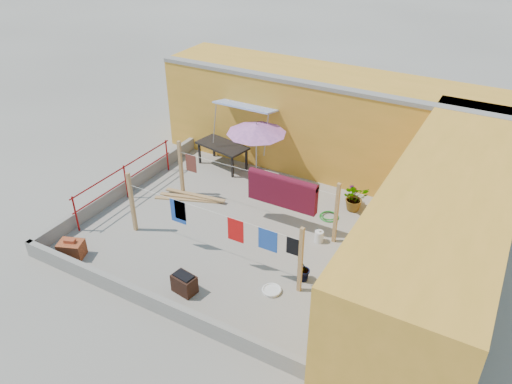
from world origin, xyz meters
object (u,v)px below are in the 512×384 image
brazier (184,283)px  white_basin (272,290)px  brick_stack (72,249)px  green_hose (329,216)px  plant_back_a (355,197)px  water_jug_b (369,240)px  patio_umbrella (256,129)px  water_jug_a (319,237)px  outdoor_table (222,147)px

brazier → white_basin: bearing=29.0°
brick_stack → green_hose: 7.07m
plant_back_a → water_jug_b: bearing=-57.2°
brazier → plant_back_a: bearing=66.9°
patio_umbrella → brick_stack: 6.19m
brazier → white_basin: 2.06m
water_jug_a → plant_back_a: plant_back_a is taller
white_basin → green_hose: 3.57m
patio_umbrella → green_hose: bearing=-11.3°
water_jug_a → plant_back_a: (0.28, 1.97, 0.25)m
patio_umbrella → outdoor_table: (-1.63, 0.58, -1.23)m
brazier → green_hose: size_ratio=1.07×
patio_umbrella → brick_stack: patio_umbrella is taller
water_jug_b → white_basin: bearing=-116.1°
white_basin → water_jug_b: water_jug_b is taller
green_hose → plant_back_a: 0.96m
brick_stack → white_basin: bearing=14.7°
white_basin → patio_umbrella: bearing=123.5°
water_jug_b → brick_stack: bearing=-147.1°
patio_umbrella → plant_back_a: bearing=3.7°
brick_stack → brazier: size_ratio=1.21×
brick_stack → water_jug_b: bearing=32.9°
brick_stack → water_jug_b: brick_stack is taller
water_jug_b → green_hose: bearing=153.5°
outdoor_table → water_jug_a: outdoor_table is taller
patio_umbrella → outdoor_table: bearing=160.4°
patio_umbrella → water_jug_b: (4.12, -1.25, -1.81)m
brazier → water_jug_b: size_ratio=1.66×
water_jug_a → plant_back_a: bearing=82.0°
water_jug_a → patio_umbrella: bearing=148.8°
patio_umbrella → brick_stack: size_ratio=3.15×
patio_umbrella → brazier: 5.46m
outdoor_table → water_jug_b: outdoor_table is taller
outdoor_table → brazier: (2.56, -5.68, -0.49)m
water_jug_a → outdoor_table: bearing=152.7°
patio_umbrella → water_jug_a: patio_umbrella is taller
patio_umbrella → white_basin: patio_umbrella is taller
water_jug_b → plant_back_a: bearing=122.8°
outdoor_table → water_jug_a: bearing=-27.3°
patio_umbrella → brazier: (0.93, -5.10, -1.72)m
outdoor_table → green_hose: bearing=-14.5°
water_jug_b → green_hose: 1.58m
outdoor_table → white_basin: 6.44m
brazier → green_hose: 4.90m
water_jug_b → brazier: bearing=-129.6°
patio_umbrella → outdoor_table: 2.13m
plant_back_a → green_hose: bearing=-122.3°
brazier → water_jug_a: 3.88m
patio_umbrella → water_jug_b: 4.67m
brick_stack → patio_umbrella: bearing=66.5°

